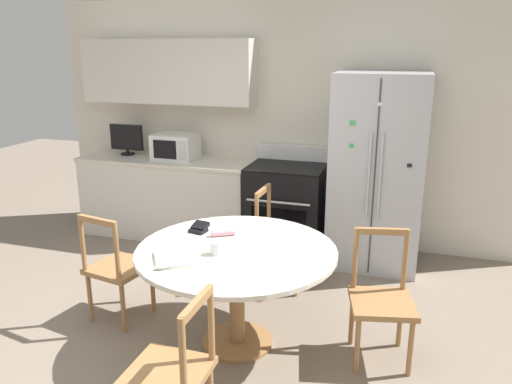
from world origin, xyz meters
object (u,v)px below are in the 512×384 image
at_px(oven_range, 286,207).
at_px(dining_chair_left, 117,268).
at_px(countertop_tv, 127,138).
at_px(dining_chair_far, 280,240).
at_px(refrigerator, 377,171).
at_px(dining_chair_near, 172,374).
at_px(wallet, 199,228).
at_px(microwave, 176,147).
at_px(dining_chair_right, 381,301).
at_px(candle_glass, 216,249).

distance_m(oven_range, dining_chair_left, 2.01).
distance_m(countertop_tv, dining_chair_far, 2.34).
height_order(refrigerator, dining_chair_far, refrigerator).
relative_size(oven_range, dining_chair_near, 1.20).
relative_size(refrigerator, dining_chair_near, 2.08).
xyz_separation_m(countertop_tv, wallet, (1.63, -1.68, -0.31)).
bearing_deg(wallet, oven_range, 79.97).
bearing_deg(dining_chair_far, dining_chair_near, 0.22).
xyz_separation_m(microwave, wallet, (0.98, -1.62, -0.27)).
xyz_separation_m(dining_chair_right, candle_glass, (-1.10, -0.27, 0.35)).
xyz_separation_m(oven_range, microwave, (-1.27, 0.02, 0.57)).
height_order(microwave, dining_chair_left, microwave).
bearing_deg(candle_glass, dining_chair_far, 82.49).
xyz_separation_m(countertop_tv, dining_chair_right, (3.01, -1.78, -0.65)).
distance_m(microwave, dining_chair_far, 1.76).
relative_size(oven_range, dining_chair_right, 1.20).
height_order(dining_chair_near, wallet, dining_chair_near).
distance_m(dining_chair_right, dining_chair_left, 2.01).
distance_m(microwave, wallet, 1.92).
bearing_deg(candle_glass, countertop_tv, 133.04).
relative_size(oven_range, countertop_tv, 2.75).
distance_m(dining_chair_left, candle_glass, 1.00).
bearing_deg(wallet, countertop_tv, 134.06).
xyz_separation_m(oven_range, dining_chair_left, (-0.92, -1.79, -0.03)).
bearing_deg(dining_chair_right, dining_chair_far, -55.33).
relative_size(dining_chair_right, candle_glass, 10.25).
distance_m(oven_range, candle_glass, 1.99).
height_order(dining_chair_right, dining_chair_near, same).
distance_m(microwave, dining_chair_left, 1.94).
xyz_separation_m(refrigerator, candle_glass, (-0.91, -1.92, -0.15)).
relative_size(dining_chair_right, dining_chair_near, 1.00).
xyz_separation_m(countertop_tv, candle_glass, (1.91, -2.04, -0.30)).
xyz_separation_m(refrigerator, countertop_tv, (-2.82, 0.13, 0.15)).
distance_m(countertop_tv, dining_chair_left, 2.21).
bearing_deg(dining_chair_far, countertop_tv, -111.84).
relative_size(countertop_tv, dining_chair_right, 0.44).
height_order(countertop_tv, dining_chair_right, countertop_tv).
distance_m(countertop_tv, candle_glass, 2.81).
height_order(dining_chair_far, candle_glass, dining_chair_far).
height_order(dining_chair_left, dining_chair_near, same).
bearing_deg(dining_chair_far, dining_chair_right, 49.36).
distance_m(oven_range, dining_chair_right, 2.02).
relative_size(dining_chair_left, wallet, 6.17).
bearing_deg(candle_glass, microwave, 122.49).
xyz_separation_m(candle_glass, wallet, (-0.28, 0.36, -0.01)).
xyz_separation_m(oven_range, wallet, (-0.28, -1.61, 0.31)).
bearing_deg(wallet, dining_chair_right, -3.86).
height_order(refrigerator, candle_glass, refrigerator).
bearing_deg(microwave, candle_glass, -57.51).
bearing_deg(countertop_tv, dining_chair_left, -61.88).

